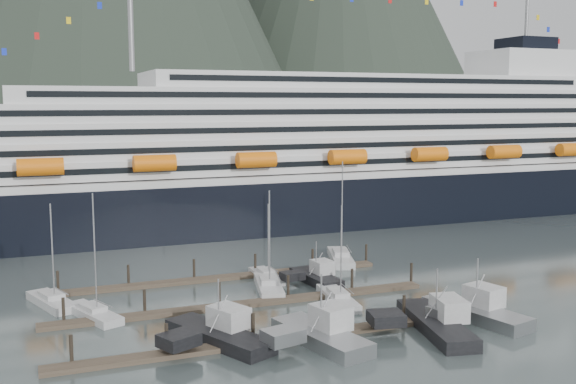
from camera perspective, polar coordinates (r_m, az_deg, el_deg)
name	(u,v)px	position (r m, az deg, el deg)	size (l,w,h in m)	color
ground	(293,308)	(82.22, 0.41, -9.83)	(1600.00, 1600.00, 0.00)	#475453
cruise_ship	(329,163)	(141.37, 3.45, 2.49)	(210.00, 30.40, 50.30)	black
dock_near	(284,338)	(71.65, -0.31, -12.25)	(48.18, 2.28, 3.20)	#42382A
dock_mid	(246,303)	(83.29, -3.57, -9.39)	(48.18, 2.28, 3.20)	#42382A
dock_far	(218,278)	(95.28, -5.99, -7.23)	(48.18, 2.28, 3.20)	#42382A
sailboat_a	(52,302)	(88.01, -19.37, -8.80)	(5.87, 10.13, 13.23)	#B0B0B0
sailboat_b	(93,314)	(81.91, -16.17, -9.89)	(6.06, 10.13, 15.03)	#B0B0B0
sailboat_c	(269,287)	(89.80, -1.64, -8.03)	(5.39, 11.25, 13.97)	#B0B0B0
sailboat_d	(338,299)	(84.93, 4.25, -8.99)	(3.94, 10.96, 12.76)	#B0B0B0
sailboat_f	(266,277)	(95.06, -1.85, -7.16)	(2.55, 8.45, 11.24)	#B0B0B0
sailboat_g	(341,258)	(106.03, 4.47, -5.60)	(6.66, 12.33, 16.27)	#B0B0B0
trawler_a	(218,334)	(71.14, -5.96, -11.90)	(11.43, 13.84, 7.45)	black
trawler_b	(320,335)	(70.57, 2.72, -11.98)	(10.25, 13.07, 8.14)	#96999C
trawler_c	(434,322)	(76.09, 12.28, -10.71)	(10.95, 15.28, 7.59)	black
trawler_d	(475,311)	(80.87, 15.55, -9.70)	(10.50, 13.67, 7.84)	#96999C
trawler_e	(315,277)	(93.29, 2.33, -7.18)	(7.65, 10.02, 6.28)	black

